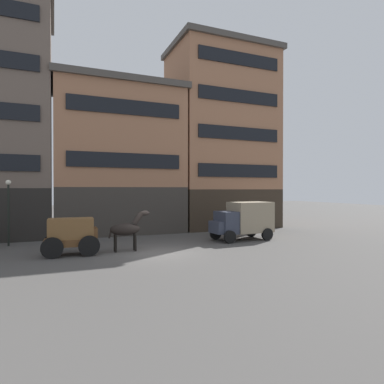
% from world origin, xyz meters
% --- Properties ---
extents(ground_plane, '(120.00, 120.00, 0.00)m').
position_xyz_m(ground_plane, '(0.00, 0.00, 0.00)').
color(ground_plane, '#4C4947').
extents(building_center_left, '(10.46, 7.19, 12.11)m').
position_xyz_m(building_center_left, '(-0.46, 10.46, 6.09)').
color(building_center_left, '#38332D').
rests_on(building_center_left, ground_plane).
extents(building_center_right, '(9.70, 7.19, 16.77)m').
position_xyz_m(building_center_right, '(9.27, 10.46, 8.42)').
color(building_center_right, '#33281E').
rests_on(building_center_right, ground_plane).
extents(cargo_wagon, '(2.97, 1.63, 1.98)m').
position_xyz_m(cargo_wagon, '(-4.54, 1.29, 1.15)').
color(cargo_wagon, brown).
rests_on(cargo_wagon, ground_plane).
extents(draft_horse, '(2.35, 0.68, 2.30)m').
position_xyz_m(draft_horse, '(-1.59, 1.29, 1.27)').
color(draft_horse, black).
rests_on(draft_horse, ground_plane).
extents(delivery_truck_near, '(4.42, 2.28, 2.62)m').
position_xyz_m(delivery_truck_near, '(6.74, 2.35, 1.42)').
color(delivery_truck_near, '#333847').
rests_on(delivery_truck_near, ground_plane).
extents(streetlamp_curbside, '(0.32, 0.32, 4.12)m').
position_xyz_m(streetlamp_curbside, '(-8.03, 5.86, 2.67)').
color(streetlamp_curbside, black).
rests_on(streetlamp_curbside, ground_plane).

